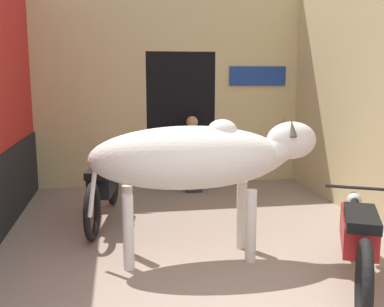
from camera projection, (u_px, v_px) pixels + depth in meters
wall_back_with_doorway at (173, 98)px, 7.90m from camera, size 4.51×0.93×3.45m
cow at (198, 158)px, 4.53m from camera, size 2.36×0.70×1.46m
motorcycle_near at (358, 238)px, 3.98m from camera, size 0.99×1.93×0.80m
motorcycle_far at (104, 186)px, 5.84m from camera, size 0.59×2.14×0.79m
shopkeeper_seated at (193, 152)px, 7.33m from camera, size 0.36×0.33×1.22m
plastic_stool at (172, 174)px, 7.54m from camera, size 0.31×0.31×0.45m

